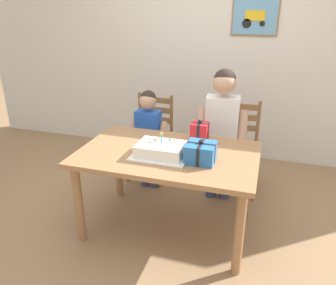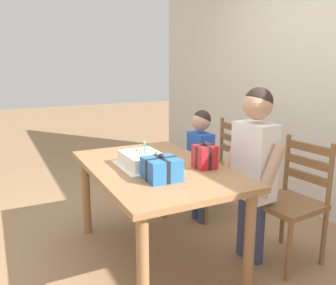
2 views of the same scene
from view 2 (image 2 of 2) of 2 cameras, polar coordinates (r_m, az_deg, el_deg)
name	(u,v)px [view 2 (image 2 of 2)]	position (r m, az deg, el deg)	size (l,w,h in m)	color
ground_plane	(156,256)	(2.89, -1.91, -17.78)	(20.00, 20.00, 0.00)	#997551
back_wall	(331,81)	(3.60, 24.73, 9.00)	(6.40, 0.11, 2.60)	silver
dining_table	(156,179)	(2.62, -2.01, -5.84)	(1.43, 0.90, 0.73)	#9E7047
birthday_cake	(143,160)	(2.57, -4.08, -2.88)	(0.44, 0.34, 0.19)	white
gift_box_red_large	(161,169)	(2.29, -1.07, -4.24)	(0.22, 0.22, 0.18)	#286BB7
gift_box_beside_cake	(205,157)	(2.55, 5.92, -2.27)	(0.15, 0.15, 0.20)	red
chair_left	(218,167)	(3.49, 8.09, -3.98)	(0.44, 0.44, 0.92)	brown
chair_right	(292,201)	(2.81, 19.27, -8.83)	(0.46, 0.46, 0.92)	brown
child_older	(254,158)	(2.64, 13.70, -2.46)	(0.48, 0.28, 1.30)	#38426B
child_younger	(200,155)	(3.25, 5.19, -2.03)	(0.38, 0.22, 1.05)	#38426B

